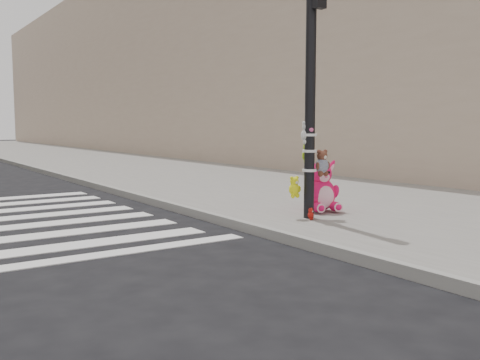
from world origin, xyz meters
TOP-DOWN VIEW (x-y plane):
  - ground at (0.00, 0.00)m, footprint 120.00×120.00m
  - sidewalk_near at (5.00, 10.00)m, footprint 7.00×80.00m
  - curb_edge at (1.55, 10.00)m, footprint 0.12×80.00m
  - bld_near at (10.50, 20.00)m, footprint 5.00×60.00m
  - signal_pole at (2.62, 1.81)m, footprint 0.68×0.49m
  - pink_bunny at (3.19, 2.17)m, footprint 0.68×0.75m
  - red_teddy at (2.50, 1.64)m, footprint 0.15×0.13m

SIDE VIEW (x-z plane):
  - ground at x=0.00m, z-range 0.00..0.00m
  - sidewalk_near at x=5.00m, z-range 0.00..0.14m
  - curb_edge at x=1.55m, z-range -0.01..0.15m
  - red_teddy at x=2.50m, z-range 0.14..0.33m
  - pink_bunny at x=3.19m, z-range 0.06..0.94m
  - signal_pole at x=2.62m, z-range -0.21..3.79m
  - bld_near at x=10.50m, z-range 0.00..10.00m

